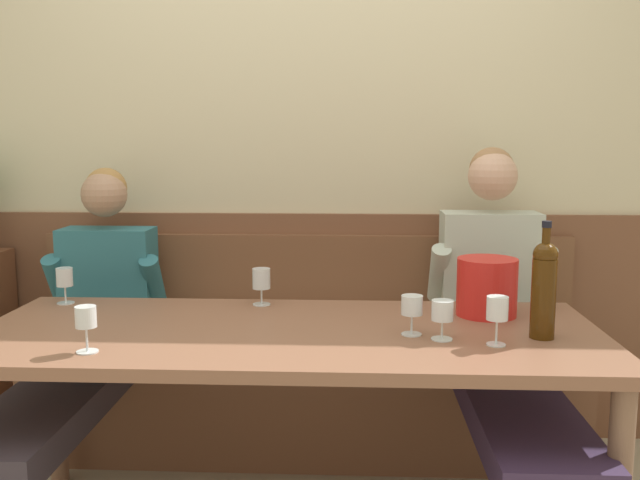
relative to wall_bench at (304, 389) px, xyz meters
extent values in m
cube|color=beige|center=(0.00, 0.26, 1.12)|extent=(6.80, 0.08, 2.80)
cube|color=brown|center=(0.00, 0.21, 0.24)|extent=(6.80, 0.03, 1.03)
cube|color=brown|center=(0.00, -0.02, -0.06)|extent=(2.37, 0.42, 0.44)
cube|color=brown|center=(0.00, -0.02, 0.18)|extent=(2.32, 0.39, 0.05)
cube|color=brown|center=(0.00, 0.17, 0.43)|extent=(2.37, 0.04, 0.45)
cube|color=brown|center=(0.00, -0.68, 0.44)|extent=(2.07, 0.85, 0.04)
cylinder|color=brown|center=(-0.96, -0.32, 0.07)|extent=(0.07, 0.07, 0.70)
cylinder|color=brown|center=(0.96, -0.32, 0.07)|extent=(0.07, 0.07, 0.70)
cube|color=#332B33|center=(-0.84, -0.60, 0.15)|extent=(0.33, 1.10, 0.11)
cube|color=#296470|center=(-0.84, -0.02, 0.46)|extent=(0.39, 0.18, 0.50)
sphere|color=#A37C60|center=(-0.84, -0.03, 0.85)|extent=(0.19, 0.19, 0.19)
sphere|color=#9F7440|center=(-0.84, 0.00, 0.88)|extent=(0.18, 0.18, 0.18)
cylinder|color=#296470|center=(-1.05, -0.05, 0.48)|extent=(0.08, 0.20, 0.27)
cylinder|color=#296470|center=(-0.63, -0.05, 0.48)|extent=(0.08, 0.20, 0.27)
cube|color=#342440|center=(0.78, -0.60, 0.15)|extent=(0.34, 1.10, 0.11)
cube|color=#AFBAAA|center=(0.78, -0.02, 0.50)|extent=(0.40, 0.19, 0.58)
sphere|color=tan|center=(0.78, -0.03, 0.94)|extent=(0.20, 0.20, 0.20)
sphere|color=#996E49|center=(0.78, 0.00, 0.96)|extent=(0.18, 0.18, 0.18)
cylinder|color=#AFBAAA|center=(0.57, -0.05, 0.53)|extent=(0.08, 0.20, 0.27)
cylinder|color=#AFBAAA|center=(0.99, -0.05, 0.53)|extent=(0.08, 0.20, 0.27)
cylinder|color=red|center=(0.69, -0.46, 0.56)|extent=(0.21, 0.21, 0.21)
cylinder|color=#402408|center=(0.81, -0.74, 0.59)|extent=(0.08, 0.08, 0.25)
sphere|color=#402408|center=(0.81, -0.74, 0.73)|extent=(0.08, 0.08, 0.08)
cylinder|color=#402408|center=(0.81, -0.74, 0.78)|extent=(0.03, 0.03, 0.08)
cylinder|color=black|center=(0.81, -0.74, 0.82)|extent=(0.03, 0.03, 0.02)
cylinder|color=silver|center=(0.91, -0.34, 0.46)|extent=(0.06, 0.06, 0.00)
cylinder|color=silver|center=(0.91, -0.34, 0.50)|extent=(0.01, 0.01, 0.07)
cylinder|color=silver|center=(0.91, -0.34, 0.56)|extent=(0.06, 0.06, 0.06)
cylinder|color=#E2D482|center=(0.91, -0.34, 0.54)|extent=(0.06, 0.06, 0.02)
cylinder|color=silver|center=(-0.57, -0.96, 0.46)|extent=(0.06, 0.06, 0.00)
cylinder|color=silver|center=(-0.57, -0.96, 0.50)|extent=(0.01, 0.01, 0.07)
cylinder|color=silver|center=(-0.57, -0.96, 0.57)|extent=(0.06, 0.06, 0.06)
cylinder|color=#E1D286|center=(-0.57, -0.96, 0.55)|extent=(0.05, 0.05, 0.02)
cylinder|color=silver|center=(0.40, -0.72, 0.46)|extent=(0.07, 0.07, 0.00)
cylinder|color=silver|center=(0.40, -0.72, 0.50)|extent=(0.01, 0.01, 0.06)
cylinder|color=silver|center=(0.40, -0.72, 0.56)|extent=(0.07, 0.07, 0.06)
cylinder|color=#E7E181|center=(0.40, -0.72, 0.53)|extent=(0.06, 0.06, 0.01)
cylinder|color=silver|center=(-0.89, -0.36, 0.46)|extent=(0.07, 0.07, 0.00)
cylinder|color=silver|center=(-0.89, -0.36, 0.50)|extent=(0.01, 0.01, 0.06)
cylinder|color=silver|center=(-0.89, -0.36, 0.56)|extent=(0.06, 0.06, 0.07)
cylinder|color=#E2E390|center=(-0.89, -0.36, 0.54)|extent=(0.05, 0.05, 0.02)
cylinder|color=silver|center=(-0.13, -0.34, 0.46)|extent=(0.07, 0.07, 0.00)
cylinder|color=silver|center=(-0.13, -0.34, 0.49)|extent=(0.01, 0.01, 0.06)
cylinder|color=silver|center=(-0.13, -0.34, 0.56)|extent=(0.07, 0.07, 0.08)
cylinder|color=#F0E688|center=(-0.13, -0.34, 0.54)|extent=(0.06, 0.06, 0.03)
cylinder|color=silver|center=(0.65, -0.83, 0.46)|extent=(0.06, 0.06, 0.00)
cylinder|color=silver|center=(0.65, -0.83, 0.50)|extent=(0.01, 0.01, 0.08)
cylinder|color=silver|center=(0.65, -0.83, 0.58)|extent=(0.07, 0.07, 0.07)
cylinder|color=#EAD481|center=(0.65, -0.83, 0.55)|extent=(0.06, 0.06, 0.02)
cylinder|color=silver|center=(0.49, -0.77, 0.46)|extent=(0.07, 0.07, 0.00)
cylinder|color=silver|center=(0.49, -0.77, 0.49)|extent=(0.01, 0.01, 0.06)
cylinder|color=silver|center=(0.49, -0.77, 0.56)|extent=(0.07, 0.07, 0.06)
cylinder|color=#E5D677|center=(0.49, -0.77, 0.53)|extent=(0.06, 0.06, 0.02)
camera|label=1|loc=(0.22, -2.90, 1.08)|focal=38.97mm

